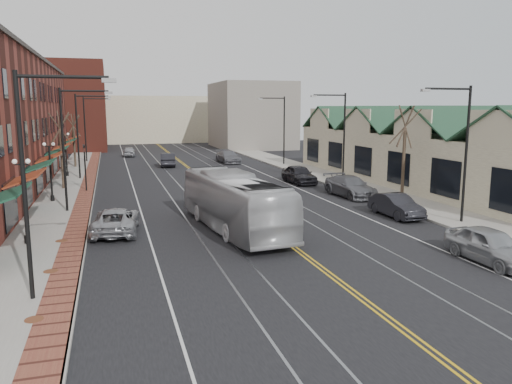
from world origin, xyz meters
TOP-DOWN VIEW (x-y plane):
  - ground at (0.00, 0.00)m, footprint 160.00×160.00m
  - sidewalk_left at (-12.00, 20.00)m, footprint 4.00×120.00m
  - sidewalk_right at (12.00, 20.00)m, footprint 4.00×120.00m
  - building_right at (18.00, 20.00)m, footprint 8.00×36.00m
  - backdrop_left at (-16.00, 70.00)m, footprint 14.00×18.00m
  - backdrop_mid at (0.00, 85.00)m, footprint 22.00×14.00m
  - backdrop_right at (15.00, 65.00)m, footprint 12.00×16.00m
  - streetlight_l_0 at (-11.05, 0.00)m, footprint 3.33×0.25m
  - streetlight_l_1 at (-11.05, 16.00)m, footprint 3.33×0.25m
  - streetlight_l_2 at (-11.05, 32.00)m, footprint 3.33×0.25m
  - streetlight_l_3 at (-11.05, 48.00)m, footprint 3.33×0.25m
  - streetlight_r_0 at (11.05, 6.00)m, footprint 3.33×0.25m
  - streetlight_r_1 at (11.05, 22.00)m, footprint 3.33×0.25m
  - streetlight_r_2 at (11.05, 38.00)m, footprint 3.33×0.25m
  - lamppost_l_1 at (-12.80, 8.00)m, footprint 0.84×0.28m
  - lamppost_l_2 at (-12.80, 20.00)m, footprint 0.84×0.28m
  - lamppost_l_3 at (-12.80, 34.00)m, footprint 0.84×0.28m
  - tree_left_near at (-12.50, 26.00)m, footprint 1.78×1.37m
  - tree_left_far at (-12.50, 42.00)m, footprint 1.66×1.28m
  - tree_right_mid at (12.50, 14.00)m, footprint 1.90×1.46m
  - manhole_near at (-11.20, -2.00)m, footprint 0.60×0.60m
  - manhole_mid at (-11.20, 3.00)m, footprint 0.60×0.60m
  - manhole_far at (-11.20, 8.00)m, footprint 0.60×0.60m
  - traffic_signal at (-10.60, 24.00)m, footprint 0.18×0.15m
  - transit_bus at (-2.00, 8.26)m, footprint 4.04×11.84m
  - parked_suv at (-8.46, 9.47)m, footprint 2.89×5.36m
  - parked_car_a at (7.63, -0.76)m, footprint 1.96×4.69m
  - parked_car_b at (8.74, 8.77)m, footprint 1.65×4.48m
  - parked_car_c at (9.30, 16.22)m, footprint 2.67×5.69m
  - parked_car_d at (7.92, 23.71)m, footprint 2.12×4.98m
  - distant_car_left at (-2.09, 40.65)m, footprint 2.12×4.91m
  - distant_car_right at (5.57, 42.13)m, footprint 2.56×5.50m
  - distant_car_far at (-6.02, 54.09)m, footprint 1.79×4.17m

SIDE VIEW (x-z plane):
  - ground at x=0.00m, z-range 0.00..0.00m
  - sidewalk_left at x=-12.00m, z-range 0.00..0.15m
  - sidewalk_right at x=12.00m, z-range 0.00..0.15m
  - manhole_near at x=-11.20m, z-range 0.15..0.17m
  - manhole_mid at x=-11.20m, z-range 0.15..0.17m
  - manhole_far at x=-11.20m, z-range 0.15..0.17m
  - distant_car_far at x=-6.02m, z-range 0.00..1.40m
  - parked_suv at x=-8.46m, z-range 0.00..1.43m
  - parked_car_b at x=8.74m, z-range 0.00..1.47m
  - distant_car_right at x=5.57m, z-range 0.00..1.55m
  - distant_car_left at x=-2.09m, z-range 0.00..1.57m
  - parked_car_a at x=7.63m, z-range 0.00..1.59m
  - parked_car_c at x=9.30m, z-range 0.00..1.61m
  - parked_car_d at x=7.92m, z-range 0.00..1.68m
  - transit_bus at x=-2.00m, z-range 0.00..3.23m
  - lamppost_l_1 at x=-12.80m, z-range 0.07..4.34m
  - lamppost_l_2 at x=-12.80m, z-range 0.07..4.34m
  - lamppost_l_3 at x=-12.80m, z-range 0.07..4.34m
  - building_right at x=18.00m, z-range 0.00..4.60m
  - traffic_signal at x=-10.60m, z-range 0.45..4.25m
  - tree_left_far at x=-12.50m, z-range 0.26..6.29m
  - tree_left_near at x=-12.50m, z-range 0.27..6.75m
  - tree_right_mid at x=12.50m, z-range 0.28..7.22m
  - backdrop_mid at x=0.00m, z-range 0.00..9.00m
  - streetlight_l_0 at x=-11.05m, z-range 1.03..9.03m
  - streetlight_l_1 at x=-11.05m, z-range 1.03..9.03m
  - streetlight_l_2 at x=-11.05m, z-range 1.03..9.03m
  - streetlight_l_3 at x=-11.05m, z-range 1.03..9.03m
  - streetlight_r_0 at x=11.05m, z-range 1.03..9.03m
  - streetlight_r_1 at x=11.05m, z-range 1.03..9.03m
  - streetlight_r_2 at x=11.05m, z-range 1.03..9.03m
  - backdrop_right at x=15.00m, z-range 0.00..11.00m
  - backdrop_left at x=-16.00m, z-range 0.00..14.00m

